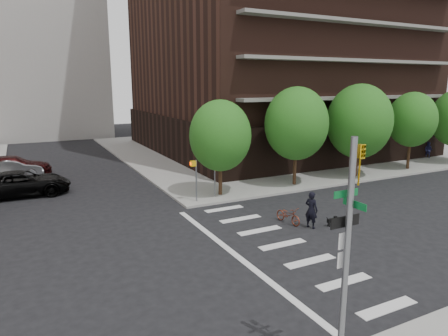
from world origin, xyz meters
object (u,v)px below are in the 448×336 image
parked_car_silver (13,168)px  pedestrian_far (428,150)px  scooter (288,215)px  dog_walker (311,210)px  traffic_signal (346,274)px  parked_car_maroon (13,166)px  parked_car_black (22,183)px

parked_car_silver → pedestrian_far: size_ratio=2.85×
scooter → dog_walker: dog_walker is taller
pedestrian_far → dog_walker: bearing=-79.0°
parked_car_silver → traffic_signal: bearing=-161.0°
parked_car_maroon → scooter: size_ratio=3.27×
parked_car_black → parked_car_maroon: (-0.57, 6.67, -0.01)m
traffic_signal → parked_car_maroon: (-7.73, 28.79, -1.87)m
scooter → parked_car_silver: bearing=117.1°
traffic_signal → pedestrian_far: 34.00m
scooter → pedestrian_far: bearing=12.7°
parked_car_black → pedestrian_far: 35.83m
parked_car_black → scooter: 17.64m
parked_car_black → pedestrian_far: size_ratio=3.85×
traffic_signal → parked_car_black: traffic_signal is taller
dog_walker → pedestrian_far: (22.42, 9.82, -0.03)m
parked_car_maroon → pedestrian_far: (36.21, -10.30, 0.11)m
traffic_signal → parked_car_silver: bearing=105.2°
traffic_signal → parked_car_black: size_ratio=0.99×
traffic_signal → scooter: bearing=61.0°
parked_car_silver → scooter: size_ratio=2.58×
parked_car_silver → pedestrian_far: 37.55m
parked_car_silver → dog_walker: dog_walker is taller
scooter → dog_walker: size_ratio=0.90×
parked_car_black → scooter: bearing=-132.9°
parked_car_maroon → scooter: 23.14m
traffic_signal → parked_car_black: (-7.16, 22.12, -1.86)m
parked_car_silver → dog_walker: (13.79, -19.73, 0.23)m
parked_car_black → dog_walker: (13.23, -13.44, 0.13)m
parked_car_black → traffic_signal: bearing=-160.5°
parked_car_silver → pedestrian_far: (36.21, -9.91, 0.20)m
parked_car_black → pedestrian_far: (35.64, -3.62, 0.09)m
dog_walker → parked_car_silver: bearing=13.7°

